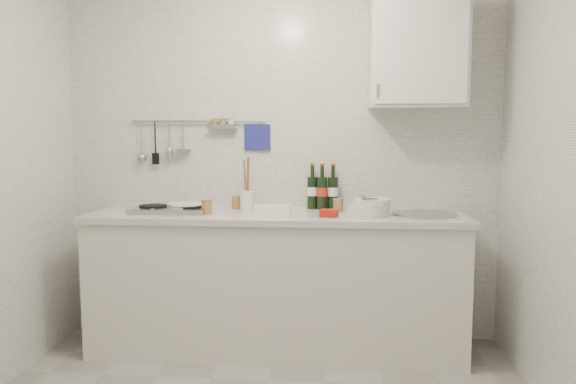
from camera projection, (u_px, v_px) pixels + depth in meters
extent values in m
cube|color=silver|center=(280.00, 160.00, 3.92)|extent=(3.00, 0.02, 2.50)
cube|color=beige|center=(276.00, 285.00, 3.70)|extent=(2.40, 0.60, 0.88)
cube|color=silver|center=(276.00, 216.00, 3.66)|extent=(2.44, 0.64, 0.04)
cube|color=black|center=(277.00, 341.00, 3.76)|extent=(2.34, 0.52, 0.10)
cube|color=#93969B|center=(171.00, 210.00, 3.71)|extent=(0.50, 0.32, 0.03)
cylinder|color=black|center=(153.00, 206.00, 3.72)|extent=(0.18, 0.18, 0.01)
cylinder|color=black|center=(189.00, 206.00, 3.70)|extent=(0.18, 0.18, 0.01)
cylinder|color=#93969B|center=(424.00, 214.00, 3.57)|extent=(0.40, 0.40, 0.02)
cylinder|color=#93969B|center=(424.00, 223.00, 3.58)|extent=(0.34, 0.34, 0.10)
cylinder|color=#93969B|center=(198.00, 121.00, 3.91)|extent=(0.95, 0.02, 0.02)
cube|color=navy|center=(257.00, 137.00, 3.90)|extent=(0.18, 0.02, 0.18)
cube|color=beige|center=(417.00, 53.00, 3.59)|extent=(0.60, 0.35, 0.70)
cube|color=white|center=(421.00, 49.00, 3.41)|extent=(0.56, 0.01, 0.66)
cylinder|color=#93969B|center=(378.00, 90.00, 3.45)|extent=(0.01, 0.01, 0.08)
cylinder|color=#435998|center=(184.00, 210.00, 3.73)|extent=(0.27, 0.27, 0.01)
cylinder|color=#435998|center=(185.00, 208.00, 3.74)|extent=(0.26, 0.26, 0.01)
cylinder|color=#435998|center=(186.00, 206.00, 3.74)|extent=(0.25, 0.25, 0.01)
cylinder|color=#435998|center=(187.00, 204.00, 3.74)|extent=(0.25, 0.25, 0.01)
cylinder|color=white|center=(366.00, 215.00, 3.54)|extent=(0.28, 0.28, 0.01)
cylinder|color=white|center=(367.00, 212.00, 3.54)|extent=(0.28, 0.28, 0.01)
cylinder|color=white|center=(368.00, 210.00, 3.54)|extent=(0.27, 0.27, 0.01)
cylinder|color=white|center=(369.00, 208.00, 3.55)|extent=(0.26, 0.26, 0.01)
cylinder|color=white|center=(370.00, 206.00, 3.55)|extent=(0.26, 0.26, 0.01)
cylinder|color=white|center=(371.00, 204.00, 3.55)|extent=(0.25, 0.25, 0.01)
cylinder|color=white|center=(372.00, 202.00, 3.55)|extent=(0.25, 0.25, 0.01)
cylinder|color=white|center=(373.00, 200.00, 3.55)|extent=(0.24, 0.24, 0.01)
cube|color=white|center=(273.00, 211.00, 3.53)|extent=(0.23, 0.11, 0.07)
cube|color=#A21712|center=(329.00, 213.00, 3.49)|extent=(0.12, 0.12, 0.04)
cylinder|color=white|center=(247.00, 200.00, 3.81)|extent=(0.09, 0.09, 0.13)
cylinder|color=brown|center=(248.00, 176.00, 3.79)|extent=(0.03, 0.06, 0.26)
cylinder|color=brown|center=(245.00, 178.00, 3.80)|extent=(0.04, 0.05, 0.24)
cylinder|color=olive|center=(236.00, 203.00, 3.86)|extent=(0.05, 0.05, 0.08)
cylinder|color=tan|center=(236.00, 196.00, 3.85)|extent=(0.06, 0.06, 0.01)
cylinder|color=olive|center=(358.00, 206.00, 3.74)|extent=(0.06, 0.06, 0.07)
cylinder|color=tan|center=(358.00, 200.00, 3.73)|extent=(0.06, 0.06, 0.01)
cylinder|color=olive|center=(338.00, 206.00, 3.72)|extent=(0.07, 0.07, 0.08)
cylinder|color=tan|center=(338.00, 199.00, 3.71)|extent=(0.07, 0.07, 0.01)
cylinder|color=olive|center=(207.00, 207.00, 3.61)|extent=(0.07, 0.07, 0.09)
cylinder|color=tan|center=(206.00, 200.00, 3.60)|extent=(0.07, 0.07, 0.01)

